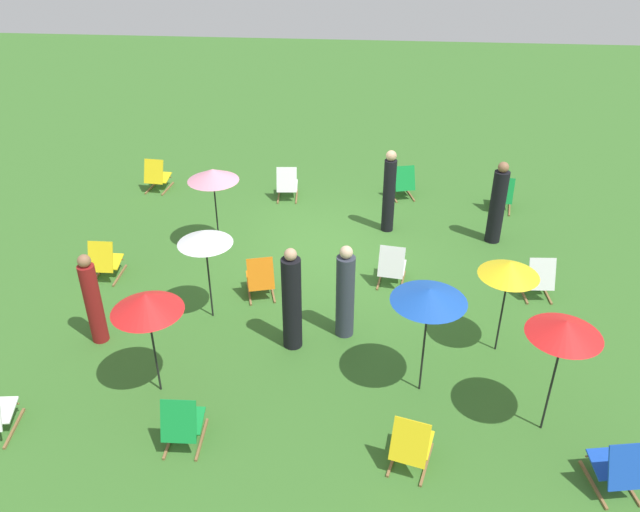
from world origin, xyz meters
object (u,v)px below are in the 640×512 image
Objects in this scene: person_3 at (292,302)px; person_1 at (497,205)px; deckchair_7 at (502,195)px; umbrella_1 at (510,269)px; deckchair_11 at (287,184)px; person_0 at (345,294)px; umbrella_5 at (565,329)px; deckchair_9 at (538,278)px; deckchair_1 at (157,176)px; person_4 at (93,301)px; deckchair_3 at (105,261)px; deckchair_4 at (182,423)px; person_2 at (389,192)px; deckchair_10 at (411,444)px; deckchair_0 at (618,468)px; deckchair_8 at (403,183)px; umbrella_2 at (429,295)px; umbrella_0 at (205,237)px; deckchair_2 at (392,266)px; umbrella_3 at (213,175)px; umbrella_4 at (146,303)px.

person_1 is at bearing -95.86° from person_3.
umbrella_1 is (0.87, 5.28, 1.20)m from deckchair_7.
deckchair_11 is 0.48× the size of person_0.
umbrella_1 is at bearing -77.26° from umbrella_5.
deckchair_9 is at bearing -120.01° from umbrella_1.
deckchair_1 is 0.50× the size of person_4.
deckchair_1 is at bearing -3.14° from person_1.
deckchair_4 is at bearing 122.71° from deckchair_3.
person_1 is 2.28m from person_2.
deckchair_9 is 0.97× the size of deckchair_10.
deckchair_11 is 0.49× the size of umbrella_1.
deckchair_10 is at bearing -13.95° from deckchair_0.
person_1 reaches higher than deckchair_4.
deckchair_4 and deckchair_8 have the same top height.
deckchair_9 is at bearing 114.26° from person_1.
deckchair_0 is 0.50× the size of person_4.
person_1 is at bearing -110.19° from umbrella_2.
person_3 is at bearing 62.39° from deckchair_7.
deckchair_7 is at bearing -177.32° from deckchair_1.
deckchair_7 and deckchair_9 have the same top height.
deckchair_4 is at bearing 114.88° from deckchair_1.
umbrella_0 reaches higher than deckchair_9.
deckchair_0 and deckchair_2 have the same top height.
deckchair_1 is at bearing -47.20° from umbrella_2.
umbrella_3 is 3.99m from person_0.
umbrella_0 is at bearing 14.39° from person_3.
deckchair_0 is 5.14m from person_3.
umbrella_2 reaches higher than deckchair_1.
umbrella_5 is (0.69, -0.98, 1.40)m from deckchair_0.
person_2 is (-3.11, -3.52, -0.70)m from umbrella_0.
deckchair_3 is 2.04m from person_4.
umbrella_0 reaches higher than deckchair_11.
person_3 is at bearing 59.11° from deckchair_2.
deckchair_7 is 6.12m from person_0.
deckchair_3 is 0.48× the size of umbrella_0.
deckchair_7 is at bearing -140.39° from umbrella_0.
umbrella_2 is at bearing -82.47° from deckchair_10.
umbrella_5 reaches higher than deckchair_2.
umbrella_5 is (-0.39, 1.73, 0.20)m from umbrella_1.
deckchair_8 and deckchair_10 have the same top height.
person_0 reaches higher than deckchair_4.
deckchair_8 is at bearing -76.10° from umbrella_1.
person_3 reaches higher than deckchair_7.
umbrella_5 reaches higher than deckchair_10.
umbrella_4 is at bearing -26.81° from person_2.
deckchair_4 is at bearing 64.38° from deckchair_2.
umbrella_0 is 2.45m from umbrella_3.
umbrella_4 is (-2.00, 3.01, 1.25)m from deckchair_3.
umbrella_0 is (3.18, 1.36, 1.24)m from deckchair_2.
umbrella_0 is at bearing 7.68° from deckchair_9.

